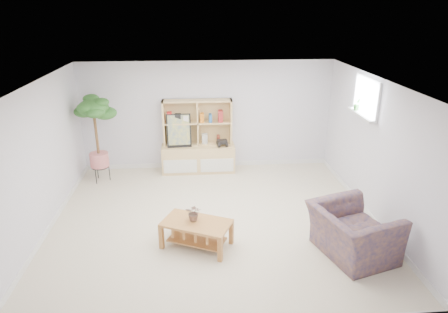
{
  "coord_description": "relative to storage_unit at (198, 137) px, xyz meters",
  "views": [
    {
      "loc": [
        -0.29,
        -6.06,
        3.54
      ],
      "look_at": [
        0.2,
        0.27,
        1.08
      ],
      "focal_mm": 32.0,
      "sensor_mm": 36.0,
      "label": 1
    }
  ],
  "objects": [
    {
      "name": "floor",
      "position": [
        0.22,
        -2.24,
        -0.8
      ],
      "size": [
        5.5,
        5.0,
        0.01
      ],
      "primitive_type": "cube",
      "color": "beige",
      "rests_on": "ground"
    },
    {
      "name": "ceiling",
      "position": [
        0.22,
        -2.24,
        1.6
      ],
      "size": [
        5.5,
        5.0,
        0.01
      ],
      "primitive_type": "cube",
      "color": "white",
      "rests_on": "walls"
    },
    {
      "name": "walls",
      "position": [
        0.22,
        -2.24,
        0.4
      ],
      "size": [
        5.51,
        5.01,
        2.4
      ],
      "color": "silver",
      "rests_on": "floor"
    },
    {
      "name": "baseboard",
      "position": [
        0.22,
        -2.24,
        -0.75
      ],
      "size": [
        5.5,
        5.0,
        0.1
      ],
      "primitive_type": null,
      "color": "silver",
      "rests_on": "floor"
    },
    {
      "name": "window",
      "position": [
        2.95,
        -1.64,
        1.2
      ],
      "size": [
        0.1,
        0.98,
        0.68
      ],
      "primitive_type": null,
      "color": "white",
      "rests_on": "walls"
    },
    {
      "name": "window_sill",
      "position": [
        2.89,
        -1.64,
        0.88
      ],
      "size": [
        0.14,
        1.0,
        0.04
      ],
      "primitive_type": "cube",
      "color": "silver",
      "rests_on": "walls"
    },
    {
      "name": "storage_unit",
      "position": [
        0.0,
        0.0,
        0.0
      ],
      "size": [
        1.6,
        0.54,
        1.6
      ],
      "primitive_type": null,
      "color": "tan",
      "rests_on": "floor"
    },
    {
      "name": "poster",
      "position": [
        -0.41,
        -0.04,
        0.16
      ],
      "size": [
        0.53,
        0.15,
        0.73
      ],
      "primitive_type": null,
      "rotation": [
        0.0,
        0.0,
        0.06
      ],
      "color": "yellow",
      "rests_on": "storage_unit"
    },
    {
      "name": "toy_truck",
      "position": [
        0.53,
        -0.08,
        -0.12
      ],
      "size": [
        0.34,
        0.25,
        0.16
      ],
      "primitive_type": null,
      "rotation": [
        0.0,
        0.0,
        0.14
      ],
      "color": "black",
      "rests_on": "storage_unit"
    },
    {
      "name": "coffee_table",
      "position": [
        -0.08,
        -2.98,
        -0.59
      ],
      "size": [
        1.17,
        0.94,
        0.42
      ],
      "primitive_type": null,
      "rotation": [
        0.0,
        0.0,
        -0.43
      ],
      "color": "#B47536",
      "rests_on": "floor"
    },
    {
      "name": "table_plant",
      "position": [
        -0.11,
        -2.93,
        -0.25
      ],
      "size": [
        0.29,
        0.27,
        0.27
      ],
      "primitive_type": "imported",
      "rotation": [
        0.0,
        0.0,
        -0.28
      ],
      "color": "#236F2E",
      "rests_on": "coffee_table"
    },
    {
      "name": "floor_tree",
      "position": [
        -2.07,
        -0.39,
        0.12
      ],
      "size": [
        0.74,
        0.74,
        1.83
      ],
      "primitive_type": null,
      "rotation": [
        0.0,
        0.0,
        0.1
      ],
      "color": "#22561F",
      "rests_on": "floor"
    },
    {
      "name": "armchair",
      "position": [
        2.21,
        -3.38,
        -0.37
      ],
      "size": [
        1.3,
        1.4,
        0.85
      ],
      "primitive_type": "imported",
      "rotation": [
        0.0,
        0.0,
        1.87
      ],
      "color": "navy",
      "rests_on": "floor"
    },
    {
      "name": "sill_plant",
      "position": [
        2.89,
        -1.4,
        1.02
      ],
      "size": [
        0.14,
        0.12,
        0.23
      ],
      "primitive_type": "imported",
      "rotation": [
        0.0,
        0.0,
        0.18
      ],
      "color": "#22561F",
      "rests_on": "window_sill"
    }
  ]
}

